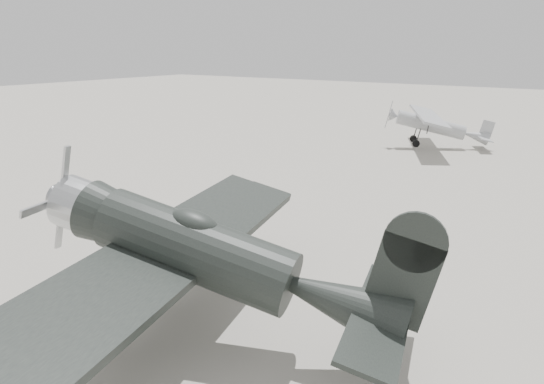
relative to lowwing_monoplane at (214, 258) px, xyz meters
The scene contains 3 objects.
ground 6.10m from the lowwing_monoplane, 116.45° to the left, with size 160.00×160.00×0.00m, color gray.
lowwing_monoplane is the anchor object (origin of this frame).
highwing_monoplane 27.68m from the lowwing_monoplane, 97.61° to the left, with size 7.35×9.51×2.78m.
Camera 1 is at (9.98, -13.64, 6.89)m, focal length 35.00 mm.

